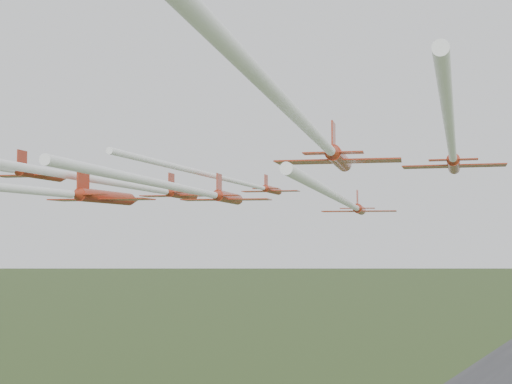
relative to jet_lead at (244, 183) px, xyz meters
The scene contains 6 objects.
jet_lead is the anchor object (origin of this frame).
jet_row2_left 12.37m from the jet_lead, 115.03° to the right, with size 18.31×48.45×2.86m.
jet_row2_right 20.72m from the jet_lead, 29.66° to the right, with size 21.20×55.75×2.52m.
jet_row3_mid 21.38m from the jet_lead, 68.50° to the right, with size 17.06×42.46×2.69m.
jet_row3_right 34.04m from the jet_lead, 30.47° to the right, with size 15.27×47.88×2.74m.
jet_row4_right 45.73m from the jet_lead, 54.49° to the right, with size 24.26×66.03×2.95m.
Camera 1 is at (45.58, -63.71, 48.19)m, focal length 50.00 mm.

